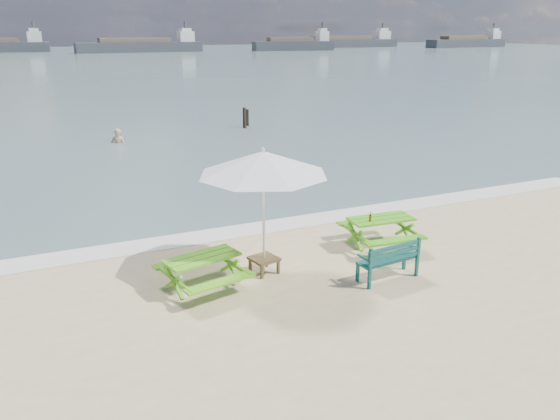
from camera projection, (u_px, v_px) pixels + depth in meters
name	position (u px, v px, depth m)	size (l,w,h in m)	color
sea	(64.00, 62.00, 83.84)	(300.00, 300.00, 0.00)	slate
foam_strip	(271.00, 226.00, 14.32)	(22.00, 0.90, 0.01)	silver
picnic_table_left	(203.00, 273.00, 10.78)	(1.77, 1.89, 0.69)	#56AB19
picnic_table_right	(380.00, 233.00, 12.88)	(1.63, 1.79, 0.72)	#48A519
park_bench	(387.00, 267.00, 11.25)	(1.37, 0.57, 0.82)	#104340
side_table	(264.00, 265.00, 11.54)	(0.64, 0.64, 0.35)	brown
patio_umbrella	(263.00, 163.00, 10.84)	(3.20, 3.20, 2.64)	silver
beer_bottle	(370.00, 218.00, 12.52)	(0.06, 0.06, 0.23)	#905615
swimmer	(119.00, 148.00, 24.92)	(0.77, 0.66, 1.80)	tan
mooring_pilings	(246.00, 120.00, 28.57)	(0.57, 0.77, 1.27)	black
cargo_ships	(275.00, 44.00, 134.00)	(144.43, 22.49, 4.40)	#33373C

